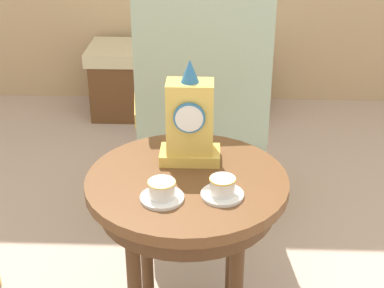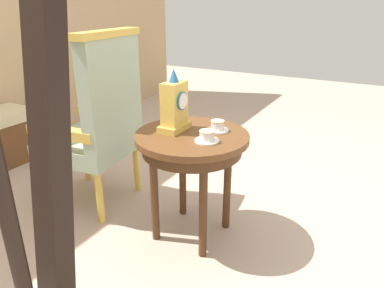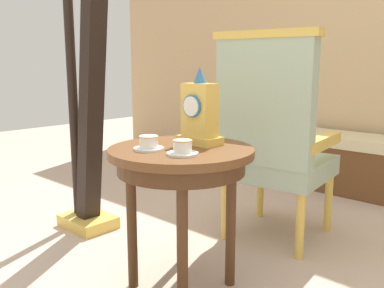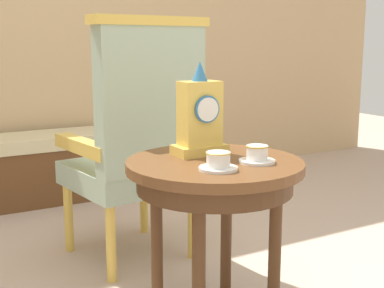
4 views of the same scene
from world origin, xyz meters
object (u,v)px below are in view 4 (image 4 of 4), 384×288
Objects in this scene: side_table at (215,184)px; teacup_right at (257,155)px; armchair at (139,139)px; teacup_left at (218,162)px; window_bench at (37,168)px; mantel_clock at (200,118)px.

side_table is 5.07× the size of teacup_right.
teacup_left is at bearing -95.91° from armchair.
armchair is 1.29m from window_bench.
armchair is at bearing 88.42° from side_table.
side_table is at bearing 62.39° from teacup_left.
window_bench is at bearing 92.89° from teacup_left.
mantel_clock is (-0.10, 0.21, 0.11)m from teacup_right.
teacup_right is 0.12× the size of window_bench.
side_table is at bearing 136.40° from teacup_right.
armchair reaches higher than teacup_right.
teacup_right reaches higher than side_table.
teacup_right is 0.11× the size of armchair.
teacup_right reaches higher than window_bench.
teacup_left is 0.37× the size of mantel_clock.
teacup_left is 0.27m from mantel_clock.
armchair is (-0.09, 0.79, -0.06)m from teacup_right.
teacup_right is (0.11, -0.10, 0.11)m from side_table.
side_table is 0.60× the size of window_bench.
side_table is at bearing -91.58° from armchair.
mantel_clock is at bearing 73.40° from teacup_left.
teacup_left is at bearing -106.60° from mantel_clock.
window_bench is (-0.17, 1.91, -0.32)m from side_table.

